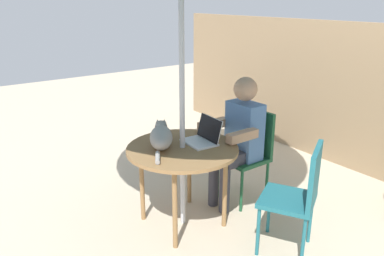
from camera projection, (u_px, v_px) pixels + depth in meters
name	position (u px, v px, depth m)	size (l,w,h in m)	color
ground_plane	(183.00, 222.00, 3.45)	(14.00, 14.00, 0.00)	#BCAD93
fence_back	(341.00, 95.00, 4.46)	(5.65, 0.08, 1.67)	#937756
patio_table	(183.00, 155.00, 3.24)	(0.94, 0.94, 0.73)	olive
chair_occupied	(250.00, 148.00, 3.73)	(0.40, 0.40, 0.90)	#194C2D
chair_empty	(299.00, 192.00, 2.89)	(0.54, 0.54, 0.90)	#1E606B
person_seated	(239.00, 135.00, 3.59)	(0.48, 0.48, 1.24)	#4C72A5
laptop	(204.00, 135.00, 3.31)	(0.32, 0.27, 0.21)	silver
cat	(161.00, 137.00, 3.22)	(0.56, 0.42, 0.17)	gray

